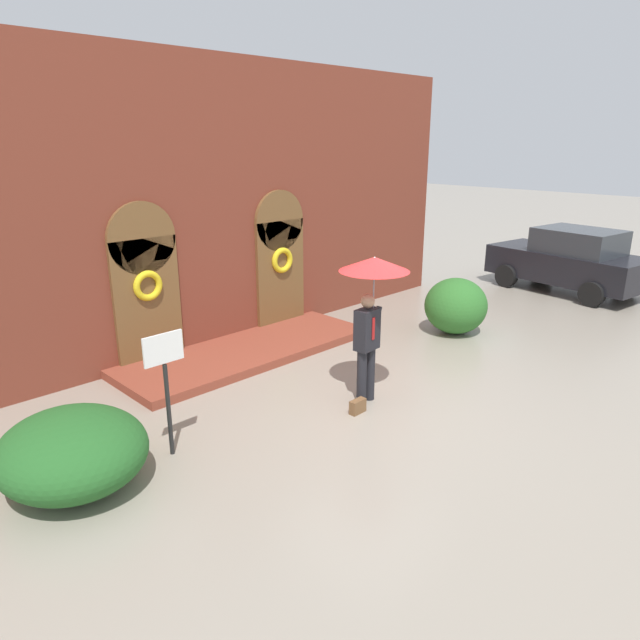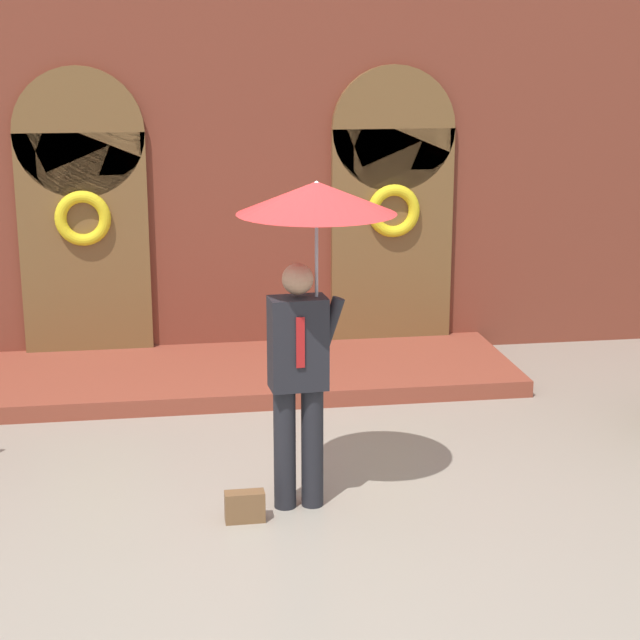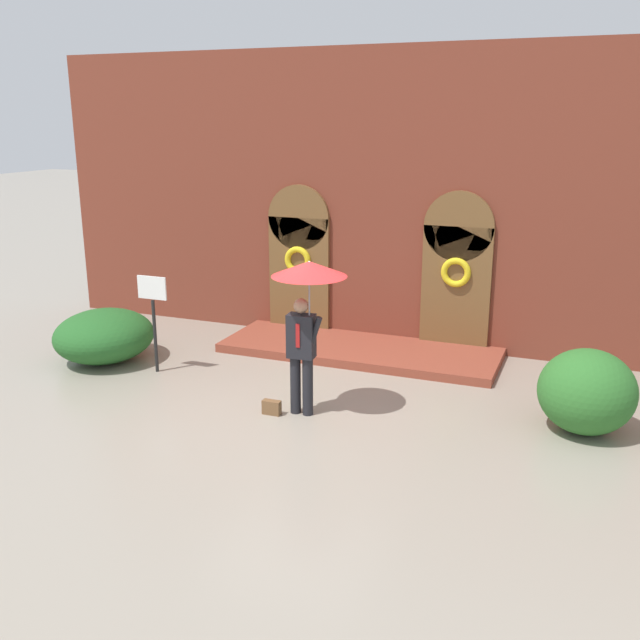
% 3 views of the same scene
% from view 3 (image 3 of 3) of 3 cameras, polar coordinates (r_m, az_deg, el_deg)
% --- Properties ---
extents(ground_plane, '(80.00, 80.00, 0.00)m').
position_cam_3_polar(ground_plane, '(10.88, -1.99, -7.55)').
color(ground_plane, gray).
extents(building_facade, '(14.00, 2.30, 5.60)m').
position_cam_3_polar(building_facade, '(13.98, 4.79, 9.09)').
color(building_facade, brown).
rests_on(building_facade, ground).
extents(person_with_umbrella, '(1.10, 1.10, 2.36)m').
position_cam_3_polar(person_with_umbrella, '(10.27, -1.04, 2.29)').
color(person_with_umbrella, black).
rests_on(person_with_umbrella, ground).
extents(handbag, '(0.28, 0.12, 0.22)m').
position_cam_3_polar(handbag, '(10.86, -3.89, -6.99)').
color(handbag, brown).
rests_on(handbag, ground).
extents(sign_post, '(0.56, 0.06, 1.72)m').
position_cam_3_polar(sign_post, '(12.61, -13.20, 0.95)').
color(sign_post, black).
rests_on(sign_post, ground).
extents(shrub_left, '(1.76, 1.88, 0.95)m').
position_cam_3_polar(shrub_left, '(13.64, -16.88, -1.21)').
color(shrub_left, '#235B23').
rests_on(shrub_left, ground).
extents(shrub_right, '(1.36, 1.34, 1.21)m').
position_cam_3_polar(shrub_right, '(10.77, 20.56, -5.38)').
color(shrub_right, '#2D6B28').
rests_on(shrub_right, ground).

